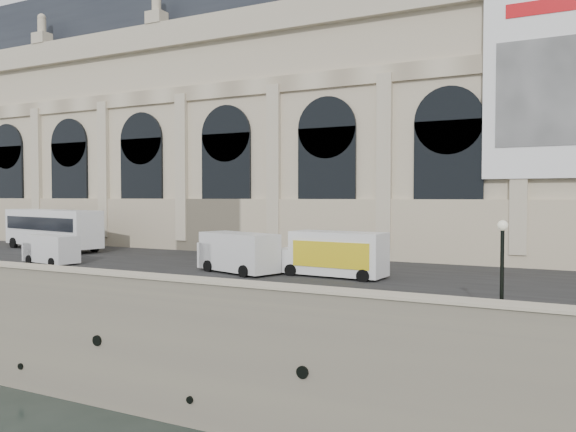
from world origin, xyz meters
name	(u,v)px	position (x,y,z in m)	size (l,w,h in m)	color
ground	(71,401)	(0.00, 0.00, 0.00)	(260.00, 260.00, 0.00)	black
quay	(322,271)	(0.00, 35.00, 3.00)	(160.00, 70.00, 6.00)	gray
street	(215,264)	(0.00, 14.00, 6.03)	(160.00, 24.00, 0.06)	#2D2D2D
parapet	(78,280)	(0.00, 0.60, 6.62)	(160.00, 1.40, 1.21)	gray
museum	(256,117)	(-5.98, 30.86, 19.72)	(69.00, 18.70, 29.10)	#C2B695
bus_left	(52,228)	(-20.40, 16.36, 8.20)	(13.62, 5.50, 3.93)	silver
van_b	(235,252)	(3.93, 10.65, 7.40)	(6.59, 4.19, 2.75)	silver
van_c	(49,249)	(-11.66, 8.58, 7.14)	(5.25, 2.68, 2.23)	silver
box_truck	(332,254)	(10.61, 11.73, 7.49)	(7.49, 3.08, 2.95)	silver
lamp_right	(502,272)	(21.81, 2.54, 8.11)	(0.43, 0.43, 4.25)	black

